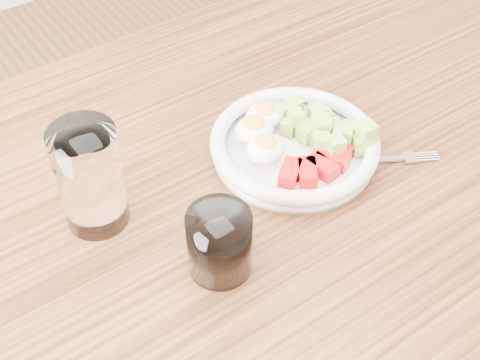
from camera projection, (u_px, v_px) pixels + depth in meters
The scene contains 5 objects.
dining_table at pixel (249, 243), 0.99m from camera, with size 1.50×0.90×0.77m.
bowl at pixel (295, 143), 0.96m from camera, with size 0.25×0.25×0.06m.
fork at pixel (356, 161), 0.96m from camera, with size 0.18×0.11×0.01m.
water_glass at pixel (90, 178), 0.84m from camera, with size 0.08×0.08×0.15m, color white.
coffee_glass at pixel (219, 243), 0.80m from camera, with size 0.08×0.08×0.09m.
Camera 1 is at (-0.37, -0.51, 1.44)m, focal length 50.00 mm.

